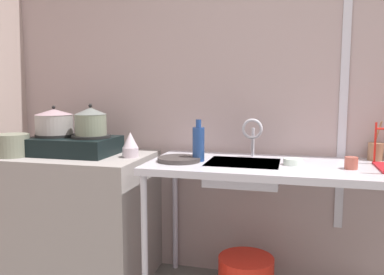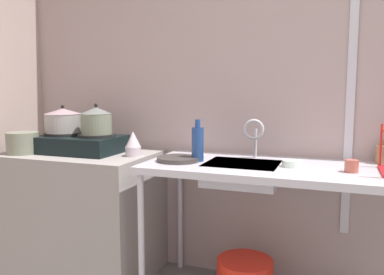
# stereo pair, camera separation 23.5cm
# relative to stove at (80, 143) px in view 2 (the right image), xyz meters

# --- Properties ---
(wall_back) EXTENTS (5.12, 0.10, 2.57)m
(wall_back) POSITION_rel_stove_xyz_m (1.57, 0.38, 0.38)
(wall_back) COLOR #AA9492
(wall_back) RESTS_ON ground
(wall_metal_strip) EXTENTS (0.05, 0.01, 2.06)m
(wall_metal_strip) POSITION_rel_stove_xyz_m (1.69, 0.32, 0.51)
(wall_metal_strip) COLOR silver
(counter_concrete) EXTENTS (0.99, 0.66, 0.84)m
(counter_concrete) POSITION_rel_stove_xyz_m (-0.00, -0.00, -0.48)
(counter_concrete) COLOR gray
(counter_concrete) RESTS_ON ground
(counter_sink) EXTENTS (1.66, 0.66, 0.84)m
(counter_sink) POSITION_rel_stove_xyz_m (1.40, -0.00, -0.12)
(counter_sink) COLOR silver
(counter_sink) RESTS_ON ground
(stove) EXTENTS (0.56, 0.38, 0.13)m
(stove) POSITION_rel_stove_xyz_m (0.00, 0.00, 0.00)
(stove) COLOR black
(stove) RESTS_ON counter_concrete
(pot_on_left_burner) EXTENTS (0.25, 0.25, 0.19)m
(pot_on_left_burner) POSITION_rel_stove_xyz_m (-0.13, -0.00, 0.15)
(pot_on_left_burner) COLOR #9E9794
(pot_on_left_burner) RESTS_ON stove
(pot_on_right_burner) EXTENTS (0.21, 0.21, 0.20)m
(pot_on_right_burner) POSITION_rel_stove_xyz_m (0.13, -0.00, 0.16)
(pot_on_right_burner) COLOR slate
(pot_on_right_burner) RESTS_ON stove
(pot_beside_stove) EXTENTS (0.21, 0.21, 0.14)m
(pot_beside_stove) POSITION_rel_stove_xyz_m (-0.33, -0.17, 0.01)
(pot_beside_stove) COLOR slate
(pot_beside_stove) RESTS_ON counter_concrete
(percolator) EXTENTS (0.10, 0.10, 0.16)m
(percolator) POSITION_rel_stove_xyz_m (0.41, -0.01, 0.02)
(percolator) COLOR silver
(percolator) RESTS_ON counter_concrete
(sink_basin) EXTENTS (0.42, 0.35, 0.12)m
(sink_basin) POSITION_rel_stove_xyz_m (1.12, -0.00, -0.12)
(sink_basin) COLOR silver
(sink_basin) RESTS_ON counter_sink
(faucet) EXTENTS (0.13, 0.07, 0.25)m
(faucet) POSITION_rel_stove_xyz_m (1.15, 0.16, 0.10)
(faucet) COLOR silver
(faucet) RESTS_ON counter_sink
(frying_pan) EXTENTS (0.26, 0.26, 0.03)m
(frying_pan) POSITION_rel_stove_xyz_m (0.75, -0.07, -0.05)
(frying_pan) COLOR #3A3433
(frying_pan) RESTS_ON counter_sink
(cup_by_rack) EXTENTS (0.07, 0.07, 0.06)m
(cup_by_rack) POSITION_rel_stove_xyz_m (1.70, -0.05, -0.03)
(cup_by_rack) COLOR #B05647
(cup_by_rack) RESTS_ON counter_sink
(small_bowl_on_drainboard) EXTENTS (0.11, 0.11, 0.04)m
(small_bowl_on_drainboard) POSITION_rel_stove_xyz_m (1.40, -0.01, -0.04)
(small_bowl_on_drainboard) COLOR white
(small_bowl_on_drainboard) RESTS_ON counter_sink
(bottle_by_sink) EXTENTS (0.07, 0.07, 0.25)m
(bottle_by_sink) POSITION_rel_stove_xyz_m (0.86, -0.03, 0.04)
(bottle_by_sink) COLOR navy
(bottle_by_sink) RESTS_ON counter_sink
(utensil_jar) EXTENTS (0.09, 0.09, 0.24)m
(utensil_jar) POSITION_rel_stove_xyz_m (1.88, 0.27, -0.01)
(utensil_jar) COLOR #92684B
(utensil_jar) RESTS_ON counter_sink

